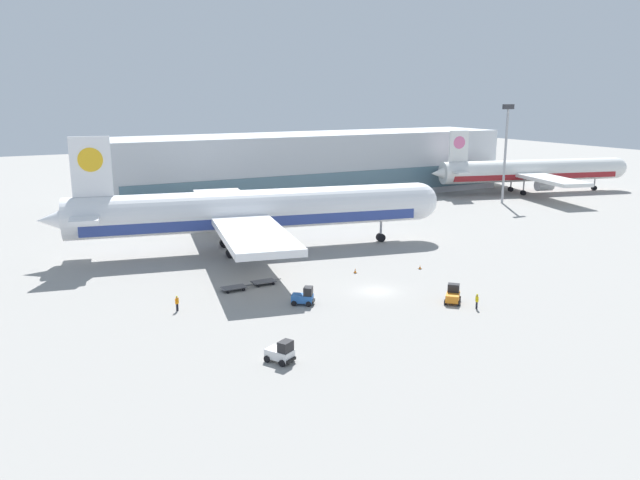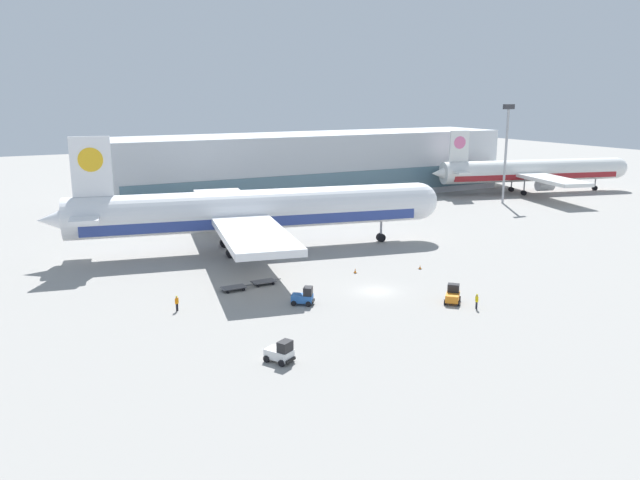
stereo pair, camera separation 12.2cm
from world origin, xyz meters
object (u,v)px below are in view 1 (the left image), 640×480
object	(u,v)px
baggage_dolly_lead	(234,288)
baggage_tug_mid	(281,352)
airplane_main	(249,212)
traffic_cone_near	(420,267)
light_mast	(506,146)
baggage_tug_foreground	(304,297)
ground_crew_far	(177,302)
baggage_dolly_second	(264,282)
traffic_cone_far	(355,271)
baggage_tug_far	(453,295)
ground_crew_near	(477,300)
airplane_distant	(529,171)

from	to	relation	value
baggage_dolly_lead	baggage_tug_mid	bearing A→B (deg)	-99.69
airplane_main	traffic_cone_near	xyz separation A→B (m)	(16.09, -19.62, -5.57)
light_mast	baggage_tug_foreground	xyz separation A→B (m)	(-66.07, -38.94, -11.12)
light_mast	ground_crew_far	size ratio (longest dim) A/B	12.07
airplane_main	baggage_dolly_second	distance (m)	17.96
baggage_tug_foreground	baggage_dolly_second	size ratio (longest dim) A/B	0.76
light_mast	airplane_main	xyz separation A→B (m)	(-62.38, -13.77, -6.16)
baggage_tug_foreground	baggage_tug_mid	world-z (taller)	same
baggage_tug_foreground	baggage_dolly_lead	world-z (taller)	baggage_tug_foreground
ground_crew_far	traffic_cone_far	size ratio (longest dim) A/B	2.63
baggage_tug_foreground	baggage_dolly_second	xyz separation A→B (m)	(-1.08, 8.74, -0.49)
baggage_dolly_lead	traffic_cone_far	size ratio (longest dim) A/B	5.76
baggage_dolly_second	light_mast	bearing A→B (deg)	23.64
light_mast	traffic_cone_far	world-z (taller)	light_mast
baggage_tug_mid	traffic_cone_far	distance (m)	28.40
traffic_cone_near	traffic_cone_far	distance (m)	8.84
traffic_cone_near	traffic_cone_far	bearing A→B (deg)	164.68
ground_crew_far	traffic_cone_near	world-z (taller)	ground_crew_far
light_mast	baggage_dolly_lead	distance (m)	78.40
baggage_tug_foreground	baggage_tug_far	xyz separation A→B (m)	(14.77, -7.10, 0.00)
baggage_dolly_second	traffic_cone_near	size ratio (longest dim) A/B	6.61
light_mast	ground_crew_far	distance (m)	86.85
light_mast	traffic_cone_near	xyz separation A→B (m)	(-46.29, -33.38, -11.72)
light_mast	ground_crew_near	size ratio (longest dim) A/B	12.18
baggage_tug_far	traffic_cone_far	distance (m)	15.41
baggage_dolly_second	ground_crew_far	xyz separation A→B (m)	(-11.74, -4.40, 0.60)
baggage_tug_far	ground_crew_far	world-z (taller)	baggage_tug_far
baggage_tug_foreground	baggage_tug_mid	size ratio (longest dim) A/B	1.00
baggage_dolly_second	traffic_cone_near	bearing A→B (deg)	-9.24
baggage_tug_foreground	baggage_dolly_lead	xyz separation A→B (m)	(-5.09, 8.17, -0.49)
airplane_main	traffic_cone_far	world-z (taller)	airplane_main
airplane_main	baggage_tug_foreground	size ratio (longest dim) A/B	20.50
baggage_dolly_lead	baggage_tug_foreground	bearing A→B (deg)	-58.63
airplane_main	baggage_dolly_second	xyz separation A→B (m)	(-4.77, -16.44, -5.45)
baggage_tug_mid	traffic_cone_near	size ratio (longest dim) A/B	5.02
ground_crew_far	traffic_cone_near	size ratio (longest dim) A/B	3.01
airplane_distant	baggage_tug_far	bearing A→B (deg)	-126.76
ground_crew_near	ground_crew_far	bearing A→B (deg)	-95.21
ground_crew_far	airplane_distant	bearing A→B (deg)	163.54
light_mast	baggage_tug_foreground	size ratio (longest dim) A/B	7.28
traffic_cone_near	airplane_main	bearing A→B (deg)	129.37
baggage_dolly_second	traffic_cone_far	distance (m)	12.37
baggage_tug_mid	ground_crew_far	size ratio (longest dim) A/B	1.66
baggage_tug_far	traffic_cone_far	world-z (taller)	baggage_tug_far
baggage_tug_mid	ground_crew_near	world-z (taller)	baggage_tug_mid
airplane_main	baggage_dolly_lead	distance (m)	19.91
ground_crew_near	traffic_cone_far	size ratio (longest dim) A/B	2.60
light_mast	ground_crew_near	xyz separation A→B (m)	(-50.41, -48.89, -11.02)
baggage_tug_mid	baggage_tug_far	size ratio (longest dim) A/B	1.03
light_mast	baggage_dolly_lead	world-z (taller)	light_mast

